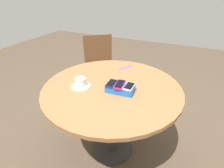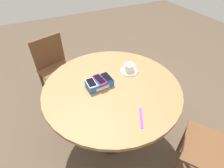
% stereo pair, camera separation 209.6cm
% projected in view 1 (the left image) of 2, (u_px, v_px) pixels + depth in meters
% --- Properties ---
extents(ground_plane, '(8.00, 8.00, 0.00)m').
position_uv_depth(ground_plane, '(112.00, 148.00, 1.79)').
color(ground_plane, brown).
extents(round_table, '(1.13, 1.13, 0.74)m').
position_uv_depth(round_table, '(112.00, 96.00, 1.47)').
color(round_table, '#2D2D2D').
rests_on(round_table, ground_plane).
extents(phone_box, '(0.22, 0.13, 0.06)m').
position_uv_depth(phone_box, '(120.00, 88.00, 1.34)').
color(phone_box, blue).
rests_on(phone_box, round_table).
extents(phone_white, '(0.07, 0.12, 0.01)m').
position_uv_depth(phone_white, '(129.00, 86.00, 1.30)').
color(phone_white, silver).
rests_on(phone_white, phone_box).
extents(phone_magenta, '(0.08, 0.15, 0.01)m').
position_uv_depth(phone_magenta, '(120.00, 84.00, 1.32)').
color(phone_magenta, '#D11975').
rests_on(phone_magenta, phone_box).
extents(phone_navy, '(0.07, 0.13, 0.01)m').
position_uv_depth(phone_navy, '(111.00, 83.00, 1.34)').
color(phone_navy, navy).
rests_on(phone_navy, phone_box).
extents(saucer, '(0.16, 0.16, 0.01)m').
position_uv_depth(saucer, '(81.00, 86.00, 1.42)').
color(saucer, silver).
rests_on(saucer, round_table).
extents(coffee_cup, '(0.11, 0.09, 0.07)m').
position_uv_depth(coffee_cup, '(80.00, 82.00, 1.40)').
color(coffee_cup, silver).
rests_on(coffee_cup, saucer).
extents(lanyard_strap, '(0.10, 0.16, 0.00)m').
position_uv_depth(lanyard_strap, '(125.00, 68.00, 1.74)').
color(lanyard_strap, purple).
rests_on(lanyard_strap, round_table).
extents(chair_near_window, '(0.55, 0.55, 0.91)m').
position_uv_depth(chair_near_window, '(100.00, 70.00, 2.33)').
color(chair_near_window, brown).
rests_on(chair_near_window, ground_plane).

